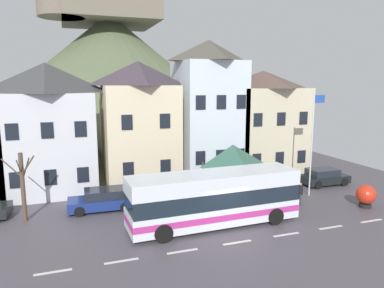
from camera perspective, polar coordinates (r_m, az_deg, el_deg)
ground_plane at (r=20.60m, az=5.72°, el=-14.07°), size 40.00×60.00×0.07m
townhouse_01 at (r=28.87m, az=-21.64°, el=2.21°), size 6.47×5.30×9.68m
townhouse_02 at (r=29.41m, az=-8.31°, el=3.14°), size 5.67×5.36×9.91m
townhouse_03 at (r=31.08m, az=2.58°, el=5.28°), size 5.19×5.46×11.75m
townhouse_04 at (r=34.03m, az=10.93°, el=3.43°), size 6.64×6.37×9.31m
hilltop_castle at (r=48.60m, az=-12.68°, el=10.12°), size 41.50×41.50×24.47m
transit_bus at (r=21.19m, az=3.51°, el=-8.67°), size 10.16×2.87×3.14m
bus_shelter at (r=25.97m, az=6.42°, el=-1.76°), size 3.60×3.60×3.89m
parked_car_00 at (r=31.51m, az=20.04°, el=-4.88°), size 3.85×2.04×1.33m
parked_car_02 at (r=24.63m, az=-13.92°, el=-8.52°), size 4.33×2.08×1.38m
pedestrian_00 at (r=27.06m, az=16.39°, el=-6.49°), size 0.29×0.29×1.57m
pedestrian_01 at (r=24.86m, az=8.90°, el=-7.68°), size 0.35×0.33×1.58m
pedestrian_02 at (r=24.90m, az=11.87°, el=-7.76°), size 0.31×0.32×1.59m
pedestrian_03 at (r=25.79m, az=16.69°, el=-7.37°), size 0.34×0.34×1.57m
public_bench at (r=28.32m, az=2.92°, el=-6.29°), size 1.44×0.48×0.87m
flagpole at (r=27.48m, az=18.53°, el=0.89°), size 0.95×0.10×7.44m
harbour_buoy at (r=26.92m, az=25.75°, el=-7.28°), size 1.29×1.29×1.54m
bare_tree_00 at (r=23.81m, az=-25.14°, el=-5.89°), size 1.87×1.55×4.19m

